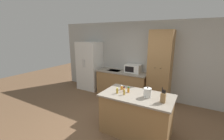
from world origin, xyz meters
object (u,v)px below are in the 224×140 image
Objects in this scene: pantry_cabinet at (160,68)px; spice_bottle_amber_oil at (117,91)px; spice_bottle_short_red at (128,90)px; kettle at (147,93)px; spice_bottle_green_herb at (122,88)px; spice_bottle_tall_dark at (124,92)px; spice_bottle_pale_salt at (124,89)px; microwave at (133,68)px; refrigerator at (90,66)px; knife_block at (163,97)px.

spice_bottle_amber_oil is at bearing -103.33° from pantry_cabinet.
spice_bottle_short_red is 0.44m from kettle.
kettle is (0.63, 0.13, 0.04)m from spice_bottle_amber_oil.
spice_bottle_green_herb is 0.49× the size of kettle.
spice_bottle_pale_salt is at bearing 116.43° from spice_bottle_tall_dark.
spice_bottle_tall_dark is at bearing -63.57° from spice_bottle_pale_salt.
pantry_cabinet is 1.78m from spice_bottle_green_herb.
microwave reaches higher than spice_bottle_green_herb.
spice_bottle_amber_oil is 1.05× the size of spice_bottle_pale_salt.
spice_bottle_tall_dark is 1.25× the size of spice_bottle_green_herb.
spice_bottle_short_red is (2.45, -1.74, 0.03)m from refrigerator.
spice_bottle_short_red is 1.08× the size of spice_bottle_pale_salt.
pantry_cabinet is 21.68× the size of spice_bottle_green_herb.
refrigerator reaches higher than spice_bottle_short_red.
spice_bottle_green_herb is at bearing 169.32° from kettle.
kettle is at bearing 12.08° from spice_bottle_amber_oil.
spice_bottle_amber_oil is 0.19m from spice_bottle_pale_salt.
spice_bottle_green_herb is 0.66m from kettle.
microwave reaches higher than spice_bottle_pale_salt.
spice_bottle_amber_oil is at bearing -138.17° from spice_bottle_short_red.
microwave is at bearing 102.47° from spice_bottle_amber_oil.
knife_block is at bearing 2.56° from spice_bottle_amber_oil.
pantry_cabinet reaches higher than spice_bottle_pale_salt.
pantry_cabinet reaches higher than spice_bottle_amber_oil.
knife_block is at bearing 2.70° from spice_bottle_tall_dark.
spice_bottle_green_herb is at bearing 125.82° from spice_bottle_tall_dark.
refrigerator is 2.96m from spice_bottle_amber_oil.
microwave is 2.17m from kettle.
spice_bottle_green_herb is (0.43, -1.76, -0.06)m from microwave.
kettle is (0.17, -1.82, -0.15)m from pantry_cabinet.
spice_bottle_short_red is at bearing 41.83° from spice_bottle_amber_oil.
kettle is (0.55, -0.03, 0.04)m from spice_bottle_pale_salt.
kettle is at bearing -31.54° from refrigerator.
refrigerator is 8.74× the size of kettle.
spice_bottle_amber_oil is 0.65m from kettle.
knife_block is at bearing -12.34° from spice_bottle_green_herb.
spice_bottle_tall_dark is (0.61, -2.02, -0.05)m from microwave.
refrigerator is 15.70× the size of spice_bottle_pale_salt.
knife_block is 2.42× the size of spice_bottle_pale_salt.
pantry_cabinet is 2.02m from spice_bottle_amber_oil.
spice_bottle_pale_salt is (0.10, -0.09, 0.01)m from spice_bottle_green_herb.
spice_bottle_pale_salt is 0.55m from kettle.
pantry_cabinet is 19.17× the size of spice_bottle_pale_salt.
spice_bottle_amber_oil reaches higher than spice_bottle_green_herb.
pantry_cabinet is 4.40× the size of microwave.
knife_block is 0.34m from kettle.
spice_bottle_tall_dark is 0.18m from spice_bottle_pale_salt.
spice_bottle_short_red is 0.60× the size of kettle.
spice_bottle_amber_oil is at bearing -77.53° from microwave.
spice_bottle_tall_dark reaches higher than spice_bottle_pale_salt.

